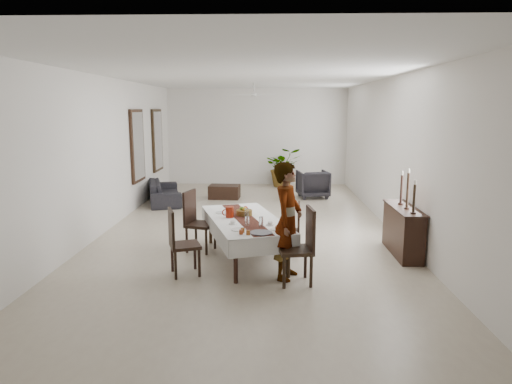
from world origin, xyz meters
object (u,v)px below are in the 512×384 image
Objects in this scene: red_pitcher at (230,212)px; sofa at (165,192)px; sideboard_body at (403,231)px; woman at (288,221)px; dining_table_top at (245,220)px.

red_pitcher is 0.09× the size of sofa.
sideboard_body is (3.03, 0.26, -0.39)m from red_pitcher.
woman reaches higher than sofa.
red_pitcher is 5.14m from sofa.
woman reaches higher than sideboard_body.
sofa is (-2.19, 4.63, -0.50)m from red_pitcher.
woman is at bearing -69.22° from dining_table_top.
red_pitcher reaches higher than sofa.
woman is at bearing -165.88° from sofa.
red_pitcher reaches higher than dining_table_top.
woman is (0.95, -0.94, 0.09)m from red_pitcher.
red_pitcher is (-0.26, 0.06, 0.13)m from dining_table_top.
sofa is at bearing 115.33° from red_pitcher.
dining_table_top is 2.80m from sideboard_body.
woman is 0.88× the size of sofa.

